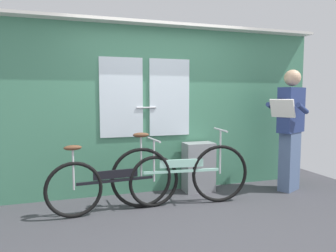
# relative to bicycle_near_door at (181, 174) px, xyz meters

# --- Properties ---
(ground_plane) EXTENTS (5.98, 4.37, 0.04)m
(ground_plane) POSITION_rel_bicycle_near_door_xyz_m (-0.09, -0.67, -0.42)
(ground_plane) COLOR #38383D
(train_door_wall) EXTENTS (4.98, 0.28, 2.40)m
(train_door_wall) POSITION_rel_bicycle_near_door_xyz_m (-0.10, 0.70, 0.85)
(train_door_wall) COLOR #427F60
(train_door_wall) RESTS_ON ground_plane
(bicycle_near_door) EXTENTS (1.79, 0.44, 0.97)m
(bicycle_near_door) POSITION_rel_bicycle_near_door_xyz_m (0.00, 0.00, 0.00)
(bicycle_near_door) COLOR black
(bicycle_near_door) RESTS_ON ground_plane
(bicycle_leaning_behind) EXTENTS (1.62, 0.44, 0.87)m
(bicycle_leaning_behind) POSITION_rel_bicycle_near_door_xyz_m (-0.84, -0.00, -0.05)
(bicycle_leaning_behind) COLOR black
(bicycle_leaning_behind) RESTS_ON ground_plane
(passenger_reading_newspaper) EXTENTS (0.64, 0.59, 1.77)m
(passenger_reading_newspaper) POSITION_rel_bicycle_near_door_xyz_m (1.74, 0.11, 0.54)
(passenger_reading_newspaper) COLOR slate
(passenger_reading_newspaper) RESTS_ON ground_plane
(trash_bin_by_wall) EXTENTS (0.43, 0.28, 0.72)m
(trash_bin_by_wall) POSITION_rel_bicycle_near_door_xyz_m (0.45, 0.49, -0.04)
(trash_bin_by_wall) COLOR gray
(trash_bin_by_wall) RESTS_ON ground_plane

